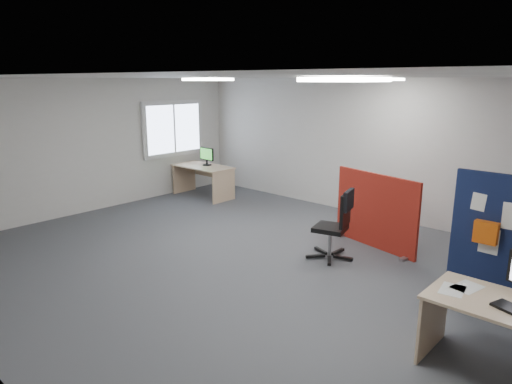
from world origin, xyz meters
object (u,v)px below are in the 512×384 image
Objects in this scene: office_chair at (338,221)px; red_divider at (375,212)px; monitor_second at (207,156)px; second_desk at (204,173)px.

red_divider is at bearing 64.46° from office_chair.
monitor_second is 0.42× the size of office_chair.
monitor_second reaches higher than office_chair.
second_desk is 1.35× the size of office_chair.
second_desk is at bearing -109.33° from monitor_second.
office_chair is at bearing -13.29° from monitor_second.
red_divider reaches higher than monitor_second.
second_desk is 0.42m from monitor_second.
second_desk is (-4.56, 0.34, -0.05)m from red_divider.
second_desk is 4.57m from office_chair.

